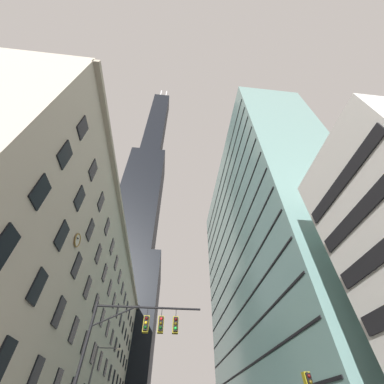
{
  "coord_description": "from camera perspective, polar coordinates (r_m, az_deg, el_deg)",
  "views": [
    {
      "loc": [
        -2.05,
        -13.85,
        1.32
      ],
      "look_at": [
        1.73,
        22.62,
        38.61
      ],
      "focal_mm": 21.9,
      "sensor_mm": 36.0,
      "label": 1
    }
  ],
  "objects": [
    {
      "name": "traffic_signal_mast",
      "position": [
        18.78,
        -12.96,
        -30.9
      ],
      "size": [
        7.65,
        0.63,
        7.63
      ],
      "color": "black",
      "rests_on": "sidewalk_left"
    },
    {
      "name": "street_lamppost",
      "position": [
        30.31,
        -22.84,
        -36.81
      ],
      "size": [
        2.55,
        0.32,
        7.29
      ],
      "color": "#47474C",
      "rests_on": "sidewalk_left"
    },
    {
      "name": "dark_skyscraper",
      "position": [
        112.3,
        -13.62,
        -7.91
      ],
      "size": [
        27.34,
        27.34,
        225.38
      ],
      "color": "black",
      "rests_on": "ground"
    },
    {
      "name": "glass_office_midrise",
      "position": [
        56.78,
        16.38,
        -14.44
      ],
      "size": [
        14.55,
        51.29,
        58.01
      ],
      "color": "gray",
      "rests_on": "ground"
    },
    {
      "name": "station_building",
      "position": [
        49.1,
        -27.88,
        -26.36
      ],
      "size": [
        14.87,
        73.71,
        27.56
      ],
      "color": "beige",
      "rests_on": "ground"
    }
  ]
}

